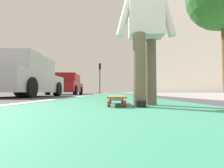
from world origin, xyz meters
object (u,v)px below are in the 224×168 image
Objects in this scene: skateboard at (117,98)px; traffic_light at (100,73)px; parked_car_near at (23,78)px; pedestrian_distant at (145,85)px; parked_car_mid at (66,85)px; skater_person at (146,27)px.

skateboard is 20.95m from traffic_light.
pedestrian_distant is (10.71, -6.41, 0.19)m from parked_car_near.
pedestrian_distant is at bearing -55.49° from parked_car_mid.
skateboard is at bearing 168.09° from pedestrian_distant.
skater_person is 0.41× the size of parked_car_near.
skateboard is 0.21× the size of parked_car_near.
skater_person is at bearing -138.93° from parked_car_near.
skater_person is at bearing -160.00° from parked_car_mid.
skater_person reaches higher than pedestrian_distant.
skateboard is 10.82m from parked_car_mid.
traffic_light reaches higher than skater_person.
traffic_light is 7.94m from pedestrian_distant.
traffic_light is at bearing -5.21° from parked_car_near.
parked_car_near is at bearing 149.10° from pedestrian_distant.
skater_person is 1.06× the size of pedestrian_distant.
skateboard is 0.55× the size of pedestrian_distant.
skater_person is 15.14m from pedestrian_distant.
skater_person reaches higher than skateboard.
skater_person is 11.06m from parked_car_mid.
skater_person reaches higher than parked_car_near.
pedestrian_distant is at bearing -140.61° from traffic_light.
pedestrian_distant is at bearing -10.51° from skater_person.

